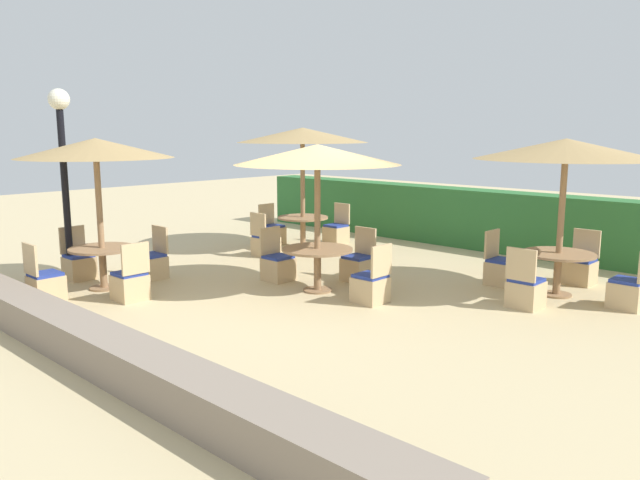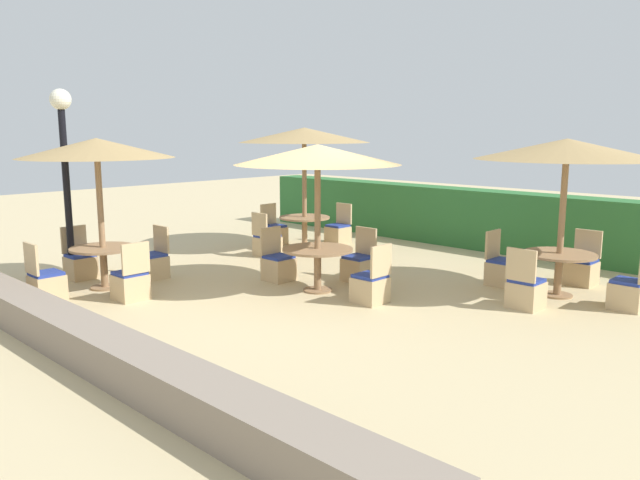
{
  "view_description": "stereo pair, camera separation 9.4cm",
  "coord_description": "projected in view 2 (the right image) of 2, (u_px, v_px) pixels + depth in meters",
  "views": [
    {
      "loc": [
        6.73,
        -6.48,
        2.64
      ],
      "look_at": [
        0.0,
        0.6,
        0.9
      ],
      "focal_mm": 35.0,
      "sensor_mm": 36.0,
      "label": 1
    },
    {
      "loc": [
        6.79,
        -6.42,
        2.64
      ],
      "look_at": [
        0.0,
        0.6,
        0.9
      ],
      "focal_mm": 35.0,
      "sensor_mm": 36.0,
      "label": 2
    }
  ],
  "objects": [
    {
      "name": "round_table_front_left",
      "position": [
        103.0,
        256.0,
        10.41
      ],
      "size": [
        1.07,
        1.07,
        0.7
      ],
      "color": "#93704C",
      "rests_on": "ground_plane"
    },
    {
      "name": "patio_chair_back_right_north",
      "position": [
        582.0,
        269.0,
        10.71
      ],
      "size": [
        0.46,
        0.46,
        0.93
      ],
      "rotation": [
        0.0,
        0.0,
        3.14
      ],
      "color": "tan",
      "rests_on": "ground_plane"
    },
    {
      "name": "patio_chair_back_right_west",
      "position": [
        502.0,
        270.0,
        10.67
      ],
      "size": [
        0.46,
        0.46,
        0.93
      ],
      "rotation": [
        0.0,
        0.0,
        -1.57
      ],
      "color": "tan",
      "rests_on": "ground_plane"
    },
    {
      "name": "parasol_center",
      "position": [
        318.0,
        155.0,
        9.93
      ],
      "size": [
        2.68,
        2.68,
        2.4
      ],
      "color": "#93704C",
      "rests_on": "ground_plane"
    },
    {
      "name": "patio_chair_back_left_north",
      "position": [
        338.0,
        232.0,
        14.57
      ],
      "size": [
        0.46,
        0.46,
        0.93
      ],
      "rotation": [
        0.0,
        0.0,
        3.14
      ],
      "color": "tan",
      "rests_on": "ground_plane"
    },
    {
      "name": "patio_chair_center_east",
      "position": [
        371.0,
        286.0,
        9.56
      ],
      "size": [
        0.46,
        0.46,
        0.93
      ],
      "rotation": [
        0.0,
        0.0,
        1.57
      ],
      "color": "tan",
      "rests_on": "ground_plane"
    },
    {
      "name": "hedge_row",
      "position": [
        489.0,
        220.0,
        13.78
      ],
      "size": [
        13.0,
        0.7,
        1.31
      ],
      "primitive_type": "cube",
      "color": "#2D6B33",
      "rests_on": "ground_plane"
    },
    {
      "name": "patio_chair_front_left_west",
      "position": [
        80.0,
        264.0,
        11.15
      ],
      "size": [
        0.46,
        0.46,
        0.93
      ],
      "rotation": [
        0.0,
        0.0,
        -1.57
      ],
      "color": "tan",
      "rests_on": "ground_plane"
    },
    {
      "name": "patio_chair_center_west",
      "position": [
        278.0,
        266.0,
        11.01
      ],
      "size": [
        0.46,
        0.46,
        0.93
      ],
      "rotation": [
        0.0,
        0.0,
        -1.57
      ],
      "color": "tan",
      "rests_on": "ground_plane"
    },
    {
      "name": "patio_chair_front_left_north",
      "position": [
        153.0,
        264.0,
        11.17
      ],
      "size": [
        0.46,
        0.46,
        0.93
      ],
      "rotation": [
        0.0,
        0.0,
        3.14
      ],
      "color": "tan",
      "rests_on": "ground_plane"
    },
    {
      "name": "patio_chair_center_north",
      "position": [
        359.0,
        266.0,
        10.98
      ],
      "size": [
        0.46,
        0.46,
        0.93
      ],
      "rotation": [
        0.0,
        0.0,
        3.14
      ],
      "color": "tan",
      "rests_on": "ground_plane"
    },
    {
      "name": "patio_chair_back_right_east",
      "position": [
        629.0,
        292.0,
        9.22
      ],
      "size": [
        0.46,
        0.46,
        0.93
      ],
      "rotation": [
        0.0,
        0.0,
        1.57
      ],
      "color": "tan",
      "rests_on": "ground_plane"
    },
    {
      "name": "round_table_back_left",
      "position": [
        305.0,
        223.0,
        13.8
      ],
      "size": [
        1.11,
        1.11,
        0.73
      ],
      "color": "#93704C",
      "rests_on": "ground_plane"
    },
    {
      "name": "lamp_post",
      "position": [
        64.0,
        146.0,
        10.72
      ],
      "size": [
        0.36,
        0.36,
        3.32
      ],
      "color": "black",
      "rests_on": "ground_plane"
    },
    {
      "name": "parasol_front_left",
      "position": [
        97.0,
        149.0,
        10.1
      ],
      "size": [
        2.49,
        2.49,
        2.5
      ],
      "color": "#93704C",
      "rests_on": "ground_plane"
    },
    {
      "name": "patio_chair_front_left_east",
      "position": [
        131.0,
        283.0,
        9.75
      ],
      "size": [
        0.46,
        0.46,
        0.93
      ],
      "rotation": [
        0.0,
        0.0,
        1.57
      ],
      "color": "tan",
      "rests_on": "ground_plane"
    },
    {
      "name": "parasol_back_left",
      "position": [
        304.0,
        136.0,
        13.47
      ],
      "size": [
        2.85,
        2.85,
        2.68
      ],
      "color": "#93704C",
      "rests_on": "ground_plane"
    },
    {
      "name": "patio_chair_back_right_south",
      "position": [
        525.0,
        291.0,
        9.28
      ],
      "size": [
        0.46,
        0.46,
        0.93
      ],
      "color": "tan",
      "rests_on": "ground_plane"
    },
    {
      "name": "round_table_back_right",
      "position": [
        559.0,
        262.0,
        9.91
      ],
      "size": [
        1.13,
        1.13,
        0.7
      ],
      "color": "#93704C",
      "rests_on": "ground_plane"
    },
    {
      "name": "stone_border",
      "position": [
        82.0,
        340.0,
        7.23
      ],
      "size": [
        10.0,
        0.56,
        0.45
      ],
      "primitive_type": "cube",
      "color": "gray",
      "rests_on": "ground_plane"
    },
    {
      "name": "patio_chair_back_left_west",
      "position": [
        274.0,
        233.0,
        14.49
      ],
      "size": [
        0.46,
        0.46,
        0.93
      ],
      "rotation": [
        0.0,
        0.0,
        -1.57
      ],
      "color": "tan",
      "rests_on": "ground_plane"
    },
    {
      "name": "ground_plane",
      "position": [
        293.0,
        302.0,
        9.66
      ],
      "size": [
        40.0,
        40.0,
        0.0
      ],
      "primitive_type": "plane",
      "color": "#C6B284"
    },
    {
      "name": "patio_chair_front_left_south",
      "position": [
        46.0,
        284.0,
        9.72
      ],
      "size": [
        0.46,
        0.46,
        0.93
      ],
      "color": "tan",
      "rests_on": "ground_plane"
    },
    {
      "name": "patio_chair_back_left_south",
      "position": [
        267.0,
        244.0,
        13.14
      ],
      "size": [
        0.46,
        0.46,
        0.93
      ],
      "color": "tan",
      "rests_on": "ground_plane"
    },
    {
      "name": "round_table_center",
      "position": [
        318.0,
        256.0,
        10.22
      ],
      "size": [
        1.16,
        1.16,
        0.72
      ],
      "color": "#93704C",
      "rests_on": "ground_plane"
    },
    {
      "name": "parasol_back_right",
      "position": [
        567.0,
        150.0,
        9.6
      ],
      "size": [
        2.82,
        2.82,
        2.5
      ],
      "color": "#93704C",
      "rests_on": "ground_plane"
    }
  ]
}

